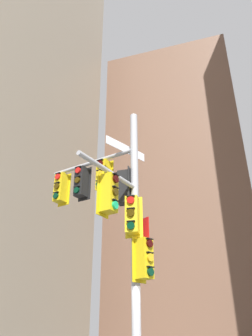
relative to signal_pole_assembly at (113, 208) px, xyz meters
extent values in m
cube|color=brown|center=(-1.53, 26.57, 10.90)|extent=(13.58, 13.58, 31.12)
cylinder|color=#B2B2B5|center=(0.64, 0.02, -0.80)|extent=(0.23, 0.23, 7.72)
cylinder|color=#B2B2B5|center=(-0.93, 0.43, 1.81)|extent=(3.16, 0.95, 0.12)
cylinder|color=#B2B2B5|center=(0.31, -1.17, 0.54)|extent=(0.78, 2.41, 0.12)
cube|color=yellow|center=(-0.41, 0.49, 1.21)|extent=(0.47, 0.15, 1.14)
cube|color=yellow|center=(-0.46, 0.31, 1.21)|extent=(0.42, 0.42, 1.00)
cylinder|color=#360605|center=(-0.51, 0.12, 1.56)|extent=(0.21, 0.11, 0.20)
cube|color=black|center=(-0.51, 0.11, 1.68)|extent=(0.23, 0.13, 0.02)
cylinder|color=yellow|center=(-0.51, 0.12, 1.21)|extent=(0.21, 0.11, 0.20)
cube|color=black|center=(-0.51, 0.11, 1.33)|extent=(0.23, 0.13, 0.02)
cylinder|color=#06311C|center=(-0.51, 0.12, 0.86)|extent=(0.21, 0.11, 0.20)
cube|color=black|center=(-0.51, 0.11, 0.98)|extent=(0.23, 0.13, 0.02)
cube|color=black|center=(-1.27, 0.72, 1.21)|extent=(0.47, 0.15, 1.14)
cube|color=black|center=(-1.32, 0.54, 1.21)|extent=(0.42, 0.42, 1.00)
cylinder|color=red|center=(-1.37, 0.35, 1.56)|extent=(0.21, 0.11, 0.20)
cube|color=black|center=(-1.37, 0.34, 1.68)|extent=(0.23, 0.13, 0.02)
cylinder|color=#3C2C06|center=(-1.37, 0.35, 1.21)|extent=(0.21, 0.11, 0.20)
cube|color=black|center=(-1.37, 0.34, 1.33)|extent=(0.23, 0.13, 0.02)
cylinder|color=#06311C|center=(-1.37, 0.35, 0.86)|extent=(0.21, 0.11, 0.20)
cube|color=black|center=(-1.37, 0.34, 0.98)|extent=(0.23, 0.13, 0.02)
cube|color=yellow|center=(-2.13, 0.95, 1.21)|extent=(0.47, 0.15, 1.14)
cube|color=yellow|center=(-2.18, 0.77, 1.21)|extent=(0.42, 0.42, 1.00)
cylinder|color=red|center=(-2.23, 0.57, 1.56)|extent=(0.21, 0.11, 0.20)
cube|color=black|center=(-2.24, 0.57, 1.68)|extent=(0.23, 0.13, 0.02)
cylinder|color=#3C2C06|center=(-2.23, 0.57, 1.21)|extent=(0.21, 0.11, 0.20)
cube|color=black|center=(-2.24, 0.57, 1.33)|extent=(0.23, 0.13, 0.02)
cylinder|color=#06311C|center=(-2.23, 0.57, 0.86)|extent=(0.21, 0.11, 0.20)
cube|color=black|center=(-2.24, 0.57, 0.98)|extent=(0.23, 0.13, 0.02)
cube|color=yellow|center=(0.12, -1.12, -0.06)|extent=(0.16, 0.47, 1.14)
cube|color=yellow|center=(0.31, -1.17, -0.06)|extent=(0.42, 0.42, 1.00)
cylinder|color=#360605|center=(0.50, -1.23, 0.29)|extent=(0.11, 0.21, 0.20)
cube|color=black|center=(0.51, -1.23, 0.41)|extent=(0.13, 0.23, 0.02)
cylinder|color=#3C2C06|center=(0.50, -1.23, -0.06)|extent=(0.11, 0.21, 0.20)
cube|color=black|center=(0.51, -1.23, 0.06)|extent=(0.13, 0.23, 0.02)
cylinder|color=#19C672|center=(0.50, -1.23, -0.41)|extent=(0.11, 0.21, 0.20)
cube|color=black|center=(0.51, -1.23, -0.29)|extent=(0.13, 0.23, 0.02)
cube|color=yellow|center=(0.74, -0.04, -1.51)|extent=(0.25, 0.44, 1.14)
cube|color=yellow|center=(0.91, -0.13, -1.51)|extent=(0.46, 0.46, 1.00)
cylinder|color=#360605|center=(1.09, -0.23, -1.16)|extent=(0.15, 0.20, 0.20)
cube|color=black|center=(1.09, -0.23, -1.04)|extent=(0.17, 0.23, 0.02)
cylinder|color=yellow|center=(1.09, -0.23, -1.51)|extent=(0.15, 0.20, 0.20)
cube|color=black|center=(1.09, -0.23, -1.39)|extent=(0.17, 0.23, 0.02)
cylinder|color=#06311C|center=(1.09, -0.23, -1.86)|extent=(0.15, 0.20, 0.20)
cube|color=black|center=(1.09, -0.23, -1.74)|extent=(0.17, 0.23, 0.02)
cube|color=yellow|center=(0.64, -0.11, -0.39)|extent=(0.48, 0.06, 1.14)
cube|color=yellow|center=(0.66, -0.30, -0.39)|extent=(0.36, 0.36, 1.00)
cylinder|color=red|center=(0.67, -0.49, -0.04)|extent=(0.20, 0.07, 0.20)
cube|color=black|center=(0.67, -0.50, 0.08)|extent=(0.22, 0.09, 0.02)
cylinder|color=#3C2C06|center=(0.67, -0.49, -0.39)|extent=(0.20, 0.07, 0.20)
cube|color=black|center=(0.67, -0.50, -0.27)|extent=(0.22, 0.09, 0.02)
cylinder|color=#06311C|center=(0.67, -0.49, -0.74)|extent=(0.20, 0.07, 0.20)
cube|color=black|center=(0.67, -0.50, -0.62)|extent=(0.22, 0.09, 0.02)
cube|color=black|center=(0.51, 0.02, 0.58)|extent=(0.04, 0.48, 1.14)
cube|color=black|center=(0.32, 0.01, 0.58)|extent=(0.34, 0.34, 1.00)
cylinder|color=red|center=(0.12, 0.01, 0.93)|extent=(0.06, 0.20, 0.20)
cube|color=black|center=(0.12, 0.01, 1.05)|extent=(0.07, 0.22, 0.02)
cylinder|color=#3C2C06|center=(0.12, 0.01, 0.58)|extent=(0.06, 0.20, 0.20)
cube|color=black|center=(0.12, 0.01, 0.70)|extent=(0.07, 0.22, 0.02)
cylinder|color=#06311C|center=(0.12, 0.01, 0.23)|extent=(0.06, 0.20, 0.20)
cube|color=black|center=(0.12, 0.01, 0.35)|extent=(0.07, 0.22, 0.02)
cube|color=white|center=(0.33, 0.18, 1.97)|extent=(0.79, 1.49, 0.28)
cube|color=#19479E|center=(0.33, 0.18, 1.97)|extent=(0.76, 1.45, 0.24)
cube|color=red|center=(0.77, 0.19, -0.77)|extent=(0.52, 0.39, 0.80)
cube|color=white|center=(0.77, 0.19, -0.77)|extent=(0.49, 0.37, 0.76)
camera|label=1|loc=(3.11, -8.48, -3.27)|focal=35.82mm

